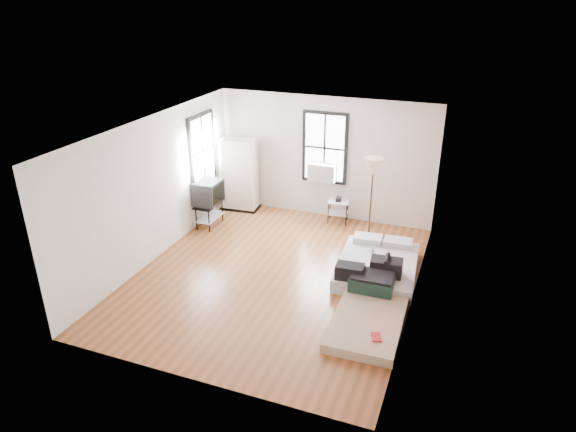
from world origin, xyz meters
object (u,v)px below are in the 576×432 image
at_px(wardrobe, 239,175).
at_px(tv_stand, 208,194).
at_px(floor_lamp, 373,170).
at_px(mattress_main, 377,265).
at_px(mattress_bare, 370,308).
at_px(side_table, 338,205).

relative_size(wardrobe, tv_stand, 1.62).
bearing_deg(floor_lamp, mattress_main, -70.64).
bearing_deg(mattress_bare, mattress_main, 95.75).
distance_m(floor_lamp, tv_stand, 3.65).
distance_m(wardrobe, tv_stand, 1.16).
xyz_separation_m(mattress_bare, side_table, (-1.49, 3.37, 0.28)).
relative_size(side_table, floor_lamp, 0.33).
bearing_deg(tv_stand, wardrobe, 79.19).
relative_size(mattress_main, floor_lamp, 1.09).
relative_size(mattress_bare, side_table, 3.37).
bearing_deg(mattress_main, mattress_bare, -87.02).
relative_size(wardrobe, floor_lamp, 0.93).
xyz_separation_m(mattress_main, floor_lamp, (-0.44, 1.25, 1.43)).
xyz_separation_m(mattress_bare, floor_lamp, (-0.61, 2.63, 1.46)).
relative_size(mattress_main, tv_stand, 1.88).
height_order(mattress_bare, floor_lamp, floor_lamp).
height_order(mattress_main, wardrobe, wardrobe).
relative_size(side_table, tv_stand, 0.57).
bearing_deg(wardrobe, tv_stand, -104.94).
bearing_deg(wardrobe, mattress_bare, -44.37).
distance_m(wardrobe, side_table, 2.48).
bearing_deg(wardrobe, floor_lamp, -15.74).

